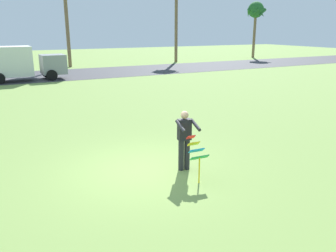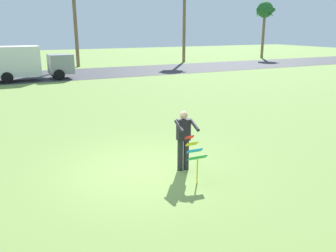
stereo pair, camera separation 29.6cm
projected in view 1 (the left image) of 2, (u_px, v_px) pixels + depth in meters
ground_plane at (143, 170)px, 9.89m from camera, size 120.00×120.00×0.00m
road_strip at (37, 76)px, 29.20m from camera, size 120.00×8.00×0.01m
person_kite_flyer at (185, 138)px, 9.67m from camera, size 0.60×0.70×1.73m
kite_held at (197, 152)px, 9.00m from camera, size 0.52×0.65×1.19m
parked_truck_grey_van at (14, 63)px, 25.95m from camera, size 6.75×2.25×2.62m
palm_tree_far_left at (256, 12)px, 46.11m from camera, size 2.58×2.71×7.34m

